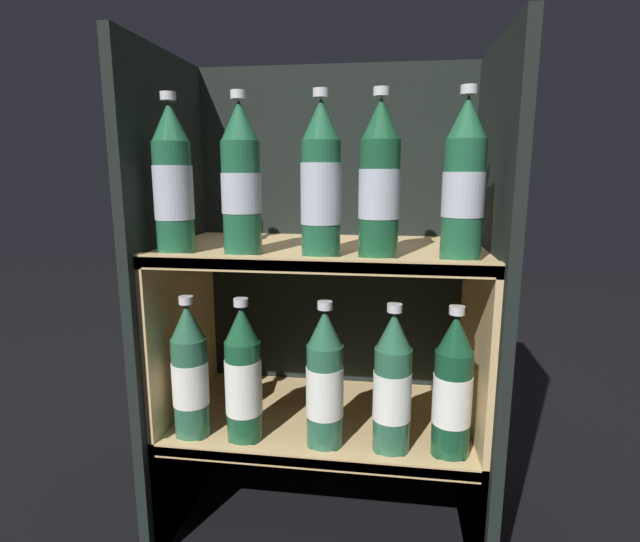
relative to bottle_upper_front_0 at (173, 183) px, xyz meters
The scene contains 15 objects.
fridge_back_wall 0.45m from the bottle_upper_front_0, 50.23° to the left, with size 0.64×0.02×0.95m, color black.
fridge_side_left 0.27m from the bottle_upper_front_0, 118.80° to the left, with size 0.02×0.38×0.95m, color black.
fridge_side_right 0.61m from the bottle_upper_front_0, 11.86° to the left, with size 0.02×0.38×0.95m, color black.
shelf_lower 0.58m from the bottle_upper_front_0, 23.49° to the left, with size 0.60×0.34×0.24m.
shelf_upper 0.39m from the bottle_upper_front_0, 24.13° to the left, with size 0.60×0.34×0.59m.
bottle_upper_front_0 is the anchor object (origin of this frame).
bottle_upper_front_1 0.12m from the bottle_upper_front_0, ahead, with size 0.07×0.07×0.27m.
bottle_upper_front_2 0.26m from the bottle_upper_front_0, ahead, with size 0.07×0.07×0.27m.
bottle_upper_front_3 0.35m from the bottle_upper_front_0, ahead, with size 0.07×0.07×0.27m.
bottle_upper_front_4 0.49m from the bottle_upper_front_0, ahead, with size 0.07×0.07×0.27m.
bottle_lower_front_0 0.35m from the bottle_upper_front_0, ahead, with size 0.07×0.07×0.27m.
bottle_lower_front_1 0.37m from the bottle_upper_front_0, ahead, with size 0.07×0.07×0.27m.
bottle_lower_front_2 0.44m from the bottle_upper_front_0, ahead, with size 0.07×0.07×0.27m.
bottle_lower_front_3 0.52m from the bottle_upper_front_0, ahead, with size 0.07×0.07×0.27m.
bottle_lower_front_4 0.60m from the bottle_upper_front_0, ahead, with size 0.07×0.07×0.27m.
Camera 1 is at (0.13, -0.77, 0.73)m, focal length 28.00 mm.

